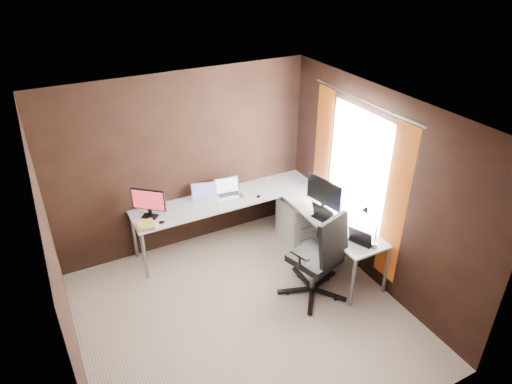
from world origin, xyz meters
The scene contains 15 objects.
room centered at (0.34, 0.07, 1.28)m, with size 3.60×3.60×2.50m.
desk centered at (0.84, 1.04, 0.68)m, with size 2.65×2.25×0.73m.
drawer_pedestal centered at (1.43, 1.15, 0.30)m, with size 0.42×0.50×0.60m, color white.
monitor_left centered at (-0.60, 1.53, 0.95)m, with size 0.36×0.31×0.40m.
monitor_right centered at (1.47, 0.59, 1.00)m, with size 0.19×0.58×0.48m.
laptop_white centered at (0.19, 1.58, 0.78)m, with size 0.40×0.33×0.23m.
laptop_silver centered at (0.54, 1.56, 0.78)m, with size 0.39×0.30×0.24m.
laptop_black_big centered at (1.39, 0.40, 0.78)m, with size 0.33×0.40×0.24m.
laptop_black_small centered at (1.48, -0.20, 0.78)m, with size 0.32×0.36×0.20m.
book_stack centered at (-0.73, 1.30, 0.76)m, with size 0.26×0.22×0.07m.
mouse_left centered at (-0.52, 1.30, 0.75)m, with size 0.09×0.06×0.03m, color black.
mouse_corner centered at (0.89, 1.31, 0.74)m, with size 0.07×0.05×0.03m, color black.
desk_lamp centered at (1.49, -0.29, 1.06)m, with size 0.18×0.21×0.52m.
office_chair centered at (0.98, -0.03, 0.35)m, with size 0.67×0.71×1.20m.
wastebasket centered at (1.31, 0.32, 0.17)m, with size 0.29×0.29×0.34m, color black.
Camera 1 is at (-1.70, -3.57, 3.96)m, focal length 32.00 mm.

